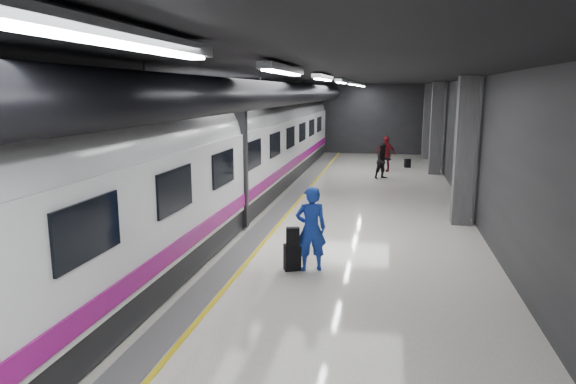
{
  "coord_description": "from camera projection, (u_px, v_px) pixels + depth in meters",
  "views": [
    {
      "loc": [
        2.3,
        -14.24,
        4.05
      ],
      "look_at": [
        -0.27,
        -1.2,
        1.44
      ],
      "focal_mm": 32.0,
      "sensor_mm": 36.0,
      "label": 1
    }
  ],
  "objects": [
    {
      "name": "traveler_far_b",
      "position": [
        385.0,
        154.0,
        26.32
      ],
      "size": [
        1.14,
        0.73,
        1.8
      ],
      "primitive_type": "imported",
      "rotation": [
        0.0,
        0.0,
        -0.3
      ],
      "color": "maroon",
      "rests_on": "ground"
    },
    {
      "name": "ground",
      "position": [
        305.0,
        233.0,
        14.92
      ],
      "size": [
        40.0,
        40.0,
        0.0
      ],
      "primitive_type": "plane",
      "color": "silver",
      "rests_on": "ground"
    },
    {
      "name": "suitcase_main",
      "position": [
        292.0,
        257.0,
        11.78
      ],
      "size": [
        0.44,
        0.37,
        0.61
      ],
      "primitive_type": "cube",
      "rotation": [
        0.0,
        0.0,
        0.43
      ],
      "color": "black",
      "rests_on": "ground"
    },
    {
      "name": "suitcase_far",
      "position": [
        407.0,
        163.0,
        27.7
      ],
      "size": [
        0.37,
        0.31,
        0.46
      ],
      "primitive_type": "cube",
      "rotation": [
        0.0,
        0.0,
        0.39
      ],
      "color": "black",
      "rests_on": "ground"
    },
    {
      "name": "platform_hall",
      "position": [
        302.0,
        109.0,
        15.21
      ],
      "size": [
        10.02,
        40.02,
        4.51
      ],
      "color": "black",
      "rests_on": "ground"
    },
    {
      "name": "traveler_far_a",
      "position": [
        383.0,
        161.0,
        24.08
      ],
      "size": [
        1.02,
        0.97,
        1.67
      ],
      "primitive_type": "imported",
      "rotation": [
        0.0,
        0.0,
        0.56
      ],
      "color": "black",
      "rests_on": "ground"
    },
    {
      "name": "train",
      "position": [
        197.0,
        160.0,
        15.14
      ],
      "size": [
        3.05,
        38.0,
        4.05
      ],
      "color": "black",
      "rests_on": "ground"
    },
    {
      "name": "traveler_main",
      "position": [
        311.0,
        229.0,
        11.66
      ],
      "size": [
        0.83,
        0.67,
        1.96
      ],
      "primitive_type": "imported",
      "rotation": [
        0.0,
        0.0,
        3.46
      ],
      "color": "#172DB2",
      "rests_on": "ground"
    },
    {
      "name": "shoulder_bag",
      "position": [
        293.0,
        236.0,
        11.64
      ],
      "size": [
        0.33,
        0.22,
        0.41
      ],
      "primitive_type": "cube",
      "rotation": [
        0.0,
        0.0,
        0.21
      ],
      "color": "black",
      "rests_on": "suitcase_main"
    }
  ]
}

